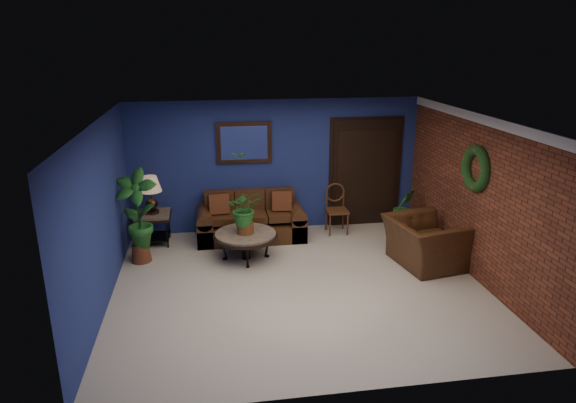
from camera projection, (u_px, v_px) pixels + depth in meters
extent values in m
plane|color=beige|center=(299.00, 285.00, 7.76)|extent=(5.50, 5.50, 0.00)
cube|color=navy|center=(276.00, 166.00, 9.73)|extent=(5.50, 0.04, 2.50)
cube|color=navy|center=(101.00, 217.00, 6.97)|extent=(0.04, 5.00, 2.50)
cube|color=brown|center=(478.00, 198.00, 7.79)|extent=(0.04, 5.00, 2.50)
cube|color=silver|center=(300.00, 120.00, 6.99)|extent=(5.50, 5.00, 0.02)
cube|color=white|center=(485.00, 120.00, 7.42)|extent=(0.03, 5.00, 0.14)
cube|color=#412616|center=(244.00, 143.00, 9.46)|extent=(1.02, 0.06, 0.77)
cube|color=black|center=(365.00, 173.00, 10.02)|extent=(1.44, 0.06, 2.18)
torus|color=black|center=(476.00, 168.00, 7.69)|extent=(0.16, 0.72, 0.72)
cube|color=#462914|center=(251.00, 230.00, 9.51)|extent=(1.97, 0.85, 0.32)
cube|color=#462914|center=(249.00, 210.00, 9.71)|extent=(1.68, 0.23, 0.81)
cube|color=#462914|center=(220.00, 218.00, 9.28)|extent=(0.54, 0.58, 0.13)
cube|color=#462914|center=(251.00, 216.00, 9.37)|extent=(0.54, 0.58, 0.13)
cube|color=#462914|center=(281.00, 214.00, 9.45)|extent=(0.54, 0.58, 0.13)
cube|color=#462914|center=(205.00, 230.00, 9.36)|extent=(0.29, 0.85, 0.45)
cube|color=#462914|center=(296.00, 225.00, 9.61)|extent=(0.29, 0.85, 0.45)
cube|color=#5E2E17|center=(219.00, 204.00, 9.24)|extent=(0.36, 0.11, 0.36)
cube|color=#5E2E17|center=(282.00, 201.00, 9.41)|extent=(0.36, 0.11, 0.36)
cylinder|color=#4A4441|center=(245.00, 234.00, 8.56)|extent=(1.02, 1.02, 0.05)
cylinder|color=black|center=(246.00, 236.00, 8.57)|extent=(1.08, 1.08, 0.05)
cylinder|color=black|center=(246.00, 247.00, 8.63)|extent=(0.14, 0.14, 0.41)
cube|color=#4A4441|center=(153.00, 214.00, 9.17)|extent=(0.60, 0.60, 0.05)
cube|color=black|center=(153.00, 216.00, 9.19)|extent=(0.63, 0.63, 0.04)
cube|color=black|center=(155.00, 237.00, 9.31)|extent=(0.54, 0.54, 0.03)
cylinder|color=black|center=(138.00, 235.00, 8.98)|extent=(0.03, 0.03, 0.55)
cylinder|color=black|center=(167.00, 233.00, 9.06)|extent=(0.03, 0.03, 0.55)
cylinder|color=black|center=(141.00, 225.00, 9.46)|extent=(0.03, 0.03, 0.55)
cylinder|color=black|center=(169.00, 223.00, 9.53)|extent=(0.03, 0.03, 0.55)
cylinder|color=#412616|center=(152.00, 212.00, 9.16)|extent=(0.24, 0.24, 0.05)
sphere|color=#412616|center=(152.00, 205.00, 9.12)|extent=(0.22, 0.22, 0.22)
cylinder|color=#412616|center=(151.00, 196.00, 9.07)|extent=(0.02, 0.02, 0.28)
cone|color=tan|center=(150.00, 185.00, 9.01)|extent=(0.39, 0.39, 0.28)
cube|color=#593119|center=(337.00, 211.00, 9.71)|extent=(0.40, 0.40, 0.04)
torus|color=#593119|center=(335.00, 192.00, 9.79)|extent=(0.38, 0.04, 0.38)
cylinder|color=#593119|center=(330.00, 226.00, 9.60)|extent=(0.03, 0.03, 0.42)
cylinder|color=#593119|center=(348.00, 225.00, 9.65)|extent=(0.03, 0.03, 0.42)
cylinder|color=#593119|center=(326.00, 220.00, 9.92)|extent=(0.03, 0.03, 0.42)
cylinder|color=#593119|center=(343.00, 219.00, 9.97)|extent=(0.03, 0.03, 0.42)
imported|color=#462914|center=(424.00, 242.00, 8.36)|extent=(1.22, 1.34, 0.77)
cylinder|color=brown|center=(245.00, 228.00, 8.53)|extent=(0.28, 0.28, 0.18)
imported|color=#1B531A|center=(245.00, 208.00, 8.42)|extent=(0.56, 0.49, 0.61)
cylinder|color=brown|center=(402.00, 227.00, 9.83)|extent=(0.26, 0.26, 0.20)
imported|color=#1B531A|center=(404.00, 207.00, 9.70)|extent=(0.45, 0.38, 0.74)
cylinder|color=brown|center=(141.00, 253.00, 8.55)|extent=(0.34, 0.34, 0.30)
imported|color=#1B531A|center=(137.00, 210.00, 8.32)|extent=(0.80, 0.65, 1.32)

